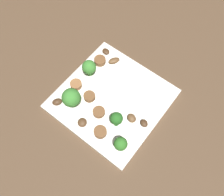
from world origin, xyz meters
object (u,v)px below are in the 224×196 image
at_px(sausage_slice_4, 100,132).
at_px(mushroom_4, 132,118).
at_px(sausage_slice_3, 76,85).
at_px(mushroom_2, 57,102).
at_px(broccoli_floret_1, 116,119).
at_px(mushroom_5, 144,123).
at_px(broccoli_floret_2, 71,98).
at_px(broccoli_floret_3, 121,144).
at_px(sausage_slice_1, 99,112).
at_px(sausage_slice_2, 89,97).
at_px(mushroom_3, 114,61).
at_px(sausage_slice_0, 100,61).
at_px(plate, 112,99).
at_px(fork, 141,90).
at_px(mushroom_1, 82,122).
at_px(broccoli_floret_0, 89,67).
at_px(mushroom_0, 106,51).

relative_size(sausage_slice_4, mushroom_4, 1.27).
xyz_separation_m(sausage_slice_3, mushroom_2, (-0.00, -0.06, 0.00)).
distance_m(broccoli_floret_1, mushroom_5, 0.07).
xyz_separation_m(broccoli_floret_2, broccoli_floret_3, (0.15, -0.02, -0.01)).
bearing_deg(mushroom_2, sausage_slice_3, 86.39).
height_order(sausage_slice_1, sausage_slice_2, sausage_slice_2).
xyz_separation_m(sausage_slice_4, mushroom_3, (-0.09, 0.17, -0.00)).
bearing_deg(broccoli_floret_1, sausage_slice_3, 172.10).
bearing_deg(sausage_slice_0, plate, -35.41).
height_order(broccoli_floret_3, mushroom_5, broccoli_floret_3).
relative_size(fork, broccoli_floret_1, 3.39).
distance_m(broccoli_floret_3, sausage_slice_3, 0.19).
bearing_deg(mushroom_1, broccoli_floret_2, 154.77).
xyz_separation_m(fork, sausage_slice_4, (-0.01, -0.15, 0.00)).
height_order(broccoli_floret_1, mushroom_4, broccoli_floret_1).
height_order(broccoli_floret_0, mushroom_4, broccoli_floret_0).
relative_size(broccoli_floret_0, broccoli_floret_1, 1.02).
height_order(broccoli_floret_1, sausage_slice_2, broccoli_floret_1).
xyz_separation_m(fork, sausage_slice_0, (-0.13, 0.00, 0.00)).
relative_size(broccoli_floret_1, sausage_slice_3, 1.78).
distance_m(broccoli_floret_2, mushroom_5, 0.17).
xyz_separation_m(broccoli_floret_0, mushroom_5, (0.18, -0.03, -0.03)).
relative_size(sausage_slice_4, mushroom_0, 1.36).
relative_size(broccoli_floret_0, broccoli_floret_2, 0.85).
relative_size(sausage_slice_2, sausage_slice_3, 0.99).
distance_m(broccoli_floret_2, sausage_slice_4, 0.10).
bearing_deg(sausage_slice_4, sausage_slice_2, 145.31).
bearing_deg(sausage_slice_4, mushroom_2, -177.69).
bearing_deg(sausage_slice_2, mushroom_1, -63.66).
bearing_deg(sausage_slice_1, broccoli_floret_3, -21.81).
bearing_deg(sausage_slice_1, broccoli_floret_2, -160.73).
bearing_deg(mushroom_1, fork, 70.23).
bearing_deg(broccoli_floret_1, mushroom_3, 129.46).
height_order(broccoli_floret_0, sausage_slice_4, broccoli_floret_0).
distance_m(fork, mushroom_2, 0.20).
xyz_separation_m(fork, mushroom_1, (-0.06, -0.15, 0.00)).
bearing_deg(sausage_slice_0, mushroom_0, 102.35).
distance_m(mushroom_0, mushroom_5, 0.22).
bearing_deg(fork, broccoli_floret_2, -105.28).
height_order(broccoli_floret_3, mushroom_1, broccoli_floret_3).
distance_m(sausage_slice_3, mushroom_3, 0.12).
xyz_separation_m(broccoli_floret_3, mushroom_4, (-0.02, 0.07, -0.02)).
xyz_separation_m(sausage_slice_4, mushroom_0, (-0.13, 0.18, -0.00)).
distance_m(fork, mushroom_3, 0.11).
bearing_deg(mushroom_0, plate, -45.23).
height_order(sausage_slice_3, mushroom_1, same).
xyz_separation_m(plate, broccoli_floret_3, (0.09, -0.09, 0.04)).
distance_m(mushroom_1, mushroom_4, 0.11).
distance_m(plate, broccoli_floret_2, 0.10).
height_order(fork, broccoli_floret_2, broccoli_floret_2).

